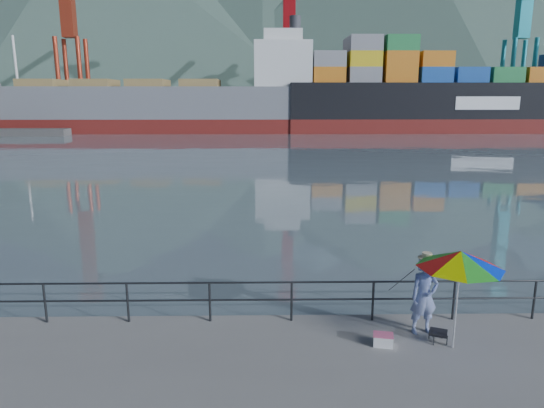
% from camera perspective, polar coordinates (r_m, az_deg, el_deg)
% --- Properties ---
extents(harbor_water, '(500.00, 280.00, 0.00)m').
position_cam_1_polar(harbor_water, '(139.46, -1.10, 10.24)').
color(harbor_water, slate).
rests_on(harbor_water, ground).
extents(far_dock, '(200.00, 40.00, 0.40)m').
position_cam_1_polar(far_dock, '(102.95, 4.50, 9.41)').
color(far_dock, '#514F4C').
rests_on(far_dock, ground).
extents(guardrail, '(22.00, 0.06, 1.03)m').
position_cam_1_polar(guardrail, '(12.08, -2.51, -11.33)').
color(guardrail, '#2D3033').
rests_on(guardrail, ground).
extents(mountains, '(600.00, 332.80, 80.00)m').
position_cam_1_polar(mountains, '(222.54, 9.61, 20.08)').
color(mountains, '#385147').
rests_on(mountains, ground).
extents(port_cranes, '(116.00, 28.00, 38.40)m').
position_cam_1_polar(port_cranes, '(98.83, 18.05, 18.03)').
color(port_cranes, '#BF3920').
rests_on(port_cranes, ground).
extents(container_stacks, '(58.00, 8.40, 7.80)m').
position_cam_1_polar(container_stacks, '(109.01, 18.32, 10.77)').
color(container_stacks, '#194CA5').
rests_on(container_stacks, ground).
extents(fisherman, '(0.72, 0.52, 1.81)m').
position_cam_1_polar(fisherman, '(11.90, 17.46, -10.30)').
color(fisherman, navy).
rests_on(fisherman, ground).
extents(beach_umbrella, '(2.19, 2.19, 2.23)m').
position_cam_1_polar(beach_umbrella, '(11.04, 21.29, -6.11)').
color(beach_umbrella, white).
rests_on(beach_umbrella, ground).
extents(folding_stool, '(0.50, 0.50, 0.25)m').
position_cam_1_polar(folding_stool, '(11.89, 18.96, -14.51)').
color(folding_stool, black).
rests_on(folding_stool, ground).
extents(cooler_bag, '(0.47, 0.36, 0.24)m').
position_cam_1_polar(cooler_bag, '(11.42, 12.93, -15.37)').
color(cooler_bag, white).
rests_on(cooler_bag, ground).
extents(fishing_rod, '(0.09, 1.81, 1.27)m').
position_cam_1_polar(fishing_rod, '(13.04, 14.67, -12.40)').
color(fishing_rod, black).
rests_on(fishing_rod, ground).
extents(bulk_carrier, '(57.93, 10.03, 14.50)m').
position_cam_1_polar(bulk_carrier, '(82.45, -10.58, 11.31)').
color(bulk_carrier, maroon).
rests_on(bulk_carrier, ground).
extents(container_ship, '(61.13, 10.19, 18.10)m').
position_cam_1_polar(container_ship, '(88.91, 23.71, 11.71)').
color(container_ship, maroon).
rests_on(container_ship, ground).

